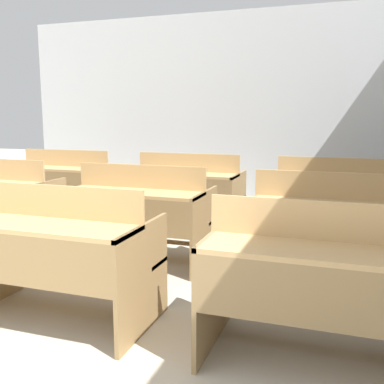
# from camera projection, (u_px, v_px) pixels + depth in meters

# --- Properties ---
(wall_back) EXTENTS (6.27, 0.06, 3.00)m
(wall_back) POSITION_uv_depth(u_px,v_px,m) (207.00, 111.00, 7.18)
(wall_back) COLOR silver
(wall_back) RESTS_ON ground_plane
(bench_front_center) EXTENTS (1.32, 0.77, 0.96)m
(bench_front_center) POSITION_uv_depth(u_px,v_px,m) (55.00, 252.00, 3.10)
(bench_front_center) COLOR olive
(bench_front_center) RESTS_ON ground_plane
(bench_front_right) EXTENTS (1.32, 0.77, 0.96)m
(bench_front_right) POSITION_uv_depth(u_px,v_px,m) (322.00, 282.00, 2.53)
(bench_front_right) COLOR #95764C
(bench_front_right) RESTS_ON ground_plane
(bench_second_center) EXTENTS (1.32, 0.77, 0.96)m
(bench_second_center) POSITION_uv_depth(u_px,v_px,m) (140.00, 212.00, 4.36)
(bench_second_center) COLOR olive
(bench_second_center) RESTS_ON ground_plane
(bench_second_right) EXTENTS (1.32, 0.77, 0.96)m
(bench_second_right) POSITION_uv_depth(u_px,v_px,m) (331.00, 227.00, 3.79)
(bench_second_right) COLOR olive
(bench_second_right) RESTS_ON ground_plane
(bench_third_left) EXTENTS (1.32, 0.77, 0.96)m
(bench_third_left) POSITION_uv_depth(u_px,v_px,m) (65.00, 183.00, 6.24)
(bench_third_left) COLOR #93754B
(bench_third_left) RESTS_ON ground_plane
(bench_third_center) EXTENTS (1.32, 0.77, 0.96)m
(bench_third_center) POSITION_uv_depth(u_px,v_px,m) (187.00, 190.00, 5.65)
(bench_third_center) COLOR #93754B
(bench_third_center) RESTS_ON ground_plane
(bench_third_right) EXTENTS (1.32, 0.77, 0.96)m
(bench_third_right) POSITION_uv_depth(u_px,v_px,m) (335.00, 199.00, 5.08)
(bench_third_right) COLOR #94754B
(bench_third_right) RESTS_ON ground_plane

